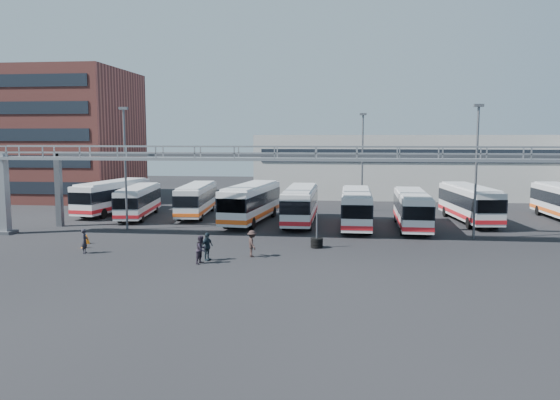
# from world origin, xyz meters

# --- Properties ---
(ground) EXTENTS (140.00, 140.00, 0.00)m
(ground) POSITION_xyz_m (0.00, 0.00, 0.00)
(ground) COLOR black
(ground) RESTS_ON ground
(gantry) EXTENTS (51.40, 5.15, 7.10)m
(gantry) POSITION_xyz_m (0.00, 5.87, 5.51)
(gantry) COLOR gray
(gantry) RESTS_ON ground
(apartment_building) EXTENTS (18.00, 15.00, 16.00)m
(apartment_building) POSITION_xyz_m (-34.00, 30.00, 8.00)
(apartment_building) COLOR brown
(apartment_building) RESTS_ON ground
(warehouse) EXTENTS (42.00, 14.00, 8.00)m
(warehouse) POSITION_xyz_m (12.00, 38.00, 4.00)
(warehouse) COLOR #9E9E99
(warehouse) RESTS_ON ground
(light_pole_left) EXTENTS (0.70, 0.35, 10.21)m
(light_pole_left) POSITION_xyz_m (-16.00, 8.00, 5.73)
(light_pole_left) COLOR #4C4F54
(light_pole_left) RESTS_ON ground
(light_pole_mid) EXTENTS (0.70, 0.35, 10.21)m
(light_pole_mid) POSITION_xyz_m (12.00, 7.00, 5.73)
(light_pole_mid) COLOR #4C4F54
(light_pole_mid) RESTS_ON ground
(light_pole_back) EXTENTS (0.70, 0.35, 10.21)m
(light_pole_back) POSITION_xyz_m (4.00, 22.00, 5.73)
(light_pole_back) COLOR #4C4F54
(light_pole_back) RESTS_ON ground
(bus_0) EXTENTS (4.12, 11.17, 3.32)m
(bus_0) POSITION_xyz_m (-21.26, 17.21, 1.83)
(bus_0) COLOR silver
(bus_0) RESTS_ON ground
(bus_1) EXTENTS (3.62, 10.19, 3.03)m
(bus_1) POSITION_xyz_m (-17.60, 14.82, 1.68)
(bus_1) COLOR silver
(bus_1) RESTS_ON ground
(bus_2) EXTENTS (3.15, 10.43, 3.12)m
(bus_2) POSITION_xyz_m (-12.32, 16.51, 1.73)
(bus_2) COLOR silver
(bus_2) RESTS_ON ground
(bus_3) EXTENTS (4.00, 11.70, 3.49)m
(bus_3) POSITION_xyz_m (-6.27, 13.01, 1.93)
(bus_3) COLOR silver
(bus_3) RESTS_ON ground
(bus_4) EXTENTS (2.58, 10.86, 3.29)m
(bus_4) POSITION_xyz_m (-1.75, 12.83, 1.82)
(bus_4) COLOR silver
(bus_4) RESTS_ON ground
(bus_5) EXTENTS (2.60, 10.68, 3.23)m
(bus_5) POSITION_xyz_m (3.18, 11.29, 1.79)
(bus_5) COLOR silver
(bus_5) RESTS_ON ground
(bus_6) EXTENTS (2.71, 10.53, 3.18)m
(bus_6) POSITION_xyz_m (7.86, 11.20, 1.76)
(bus_6) COLOR silver
(bus_6) RESTS_ON ground
(bus_7) EXTENTS (3.66, 11.21, 3.34)m
(bus_7) POSITION_xyz_m (13.48, 15.39, 1.85)
(bus_7) COLOR silver
(bus_7) RESTS_ON ground
(pedestrian_a) EXTENTS (0.49, 0.66, 1.67)m
(pedestrian_a) POSITION_xyz_m (-15.15, -1.35, 0.83)
(pedestrian_a) COLOR black
(pedestrian_a) RESTS_ON ground
(pedestrian_b) EXTENTS (0.89, 1.01, 1.74)m
(pedestrian_b) POSITION_xyz_m (-6.62, -3.33, 0.87)
(pedestrian_b) COLOR #241E29
(pedestrian_b) RESTS_ON ground
(pedestrian_c) EXTENTS (1.03, 1.29, 1.74)m
(pedestrian_c) POSITION_xyz_m (-3.80, -1.13, 0.87)
(pedestrian_c) COLOR black
(pedestrian_c) RESTS_ON ground
(pedestrian_d) EXTENTS (0.86, 1.13, 1.78)m
(pedestrian_d) POSITION_xyz_m (-6.47, -2.49, 0.89)
(pedestrian_d) COLOR #19252D
(pedestrian_d) RESTS_ON ground
(cone_left) EXTENTS (0.54, 0.54, 0.72)m
(cone_left) POSITION_xyz_m (-16.58, 1.83, 0.36)
(cone_left) COLOR orange
(cone_left) RESTS_ON ground
(cone_right) EXTENTS (0.53, 0.53, 0.64)m
(cone_right) POSITION_xyz_m (-16.04, 0.30, 0.32)
(cone_right) COLOR orange
(cone_right) RESTS_ON ground
(tire_stack) EXTENTS (0.87, 0.87, 2.48)m
(tire_stack) POSITION_xyz_m (0.23, 2.28, 0.42)
(tire_stack) COLOR black
(tire_stack) RESTS_ON ground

